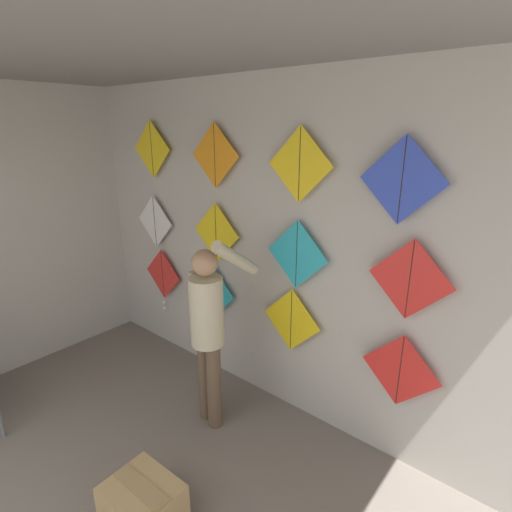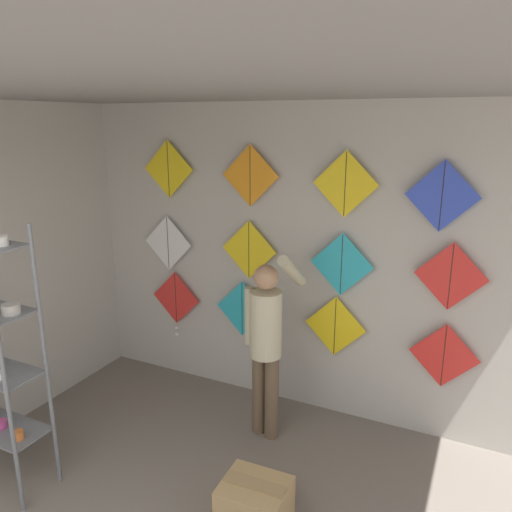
% 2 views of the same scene
% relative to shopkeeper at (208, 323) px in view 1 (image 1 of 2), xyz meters
% --- Properties ---
extents(back_panel, '(4.95, 0.06, 2.80)m').
position_rel_shopkeeper_xyz_m(back_panel, '(-0.04, 0.62, 0.48)').
color(back_panel, '#BCB7AD').
rests_on(back_panel, ground).
extents(ceiling_slab, '(4.95, 4.14, 0.04)m').
position_rel_shopkeeper_xyz_m(ceiling_slab, '(-0.04, -1.08, 1.90)').
color(ceiling_slab, gray).
extents(shopkeeper, '(0.41, 0.54, 1.63)m').
position_rel_shopkeeper_xyz_m(shopkeeper, '(0.00, 0.00, 0.00)').
color(shopkeeper, brown).
rests_on(shopkeeper, ground).
extents(cardboard_box, '(0.46, 0.39, 0.31)m').
position_rel_shopkeeper_xyz_m(cardboard_box, '(0.35, -0.94, -0.77)').
color(cardboard_box, tan).
rests_on(cardboard_box, ground).
extents(kite_0, '(0.55, 0.04, 0.69)m').
position_rel_shopkeeper_xyz_m(kite_0, '(-1.27, 0.53, -0.07)').
color(kite_0, red).
extents(kite_1, '(0.55, 0.01, 0.55)m').
position_rel_shopkeeper_xyz_m(kite_1, '(-0.50, 0.53, -0.04)').
color(kite_1, '#28B2C6').
extents(kite_2, '(0.55, 0.01, 0.55)m').
position_rel_shopkeeper_xyz_m(kite_2, '(0.43, 0.53, -0.04)').
color(kite_2, yellow).
extents(kite_3, '(0.55, 0.01, 0.55)m').
position_rel_shopkeeper_xyz_m(kite_3, '(1.34, 0.53, -0.13)').
color(kite_3, red).
extents(kite_4, '(0.55, 0.01, 0.55)m').
position_rel_shopkeeper_xyz_m(kite_4, '(-1.33, 0.53, 0.53)').
color(kite_4, white).
extents(kite_5, '(0.55, 0.01, 0.55)m').
position_rel_shopkeeper_xyz_m(kite_5, '(-0.42, 0.53, 0.56)').
color(kite_5, yellow).
extents(kite_6, '(0.55, 0.01, 0.55)m').
position_rel_shopkeeper_xyz_m(kite_6, '(0.46, 0.53, 0.53)').
color(kite_6, '#28B2C6').
extents(kite_7, '(0.55, 0.01, 0.55)m').
position_rel_shopkeeper_xyz_m(kite_7, '(1.33, 0.53, 0.54)').
color(kite_7, red).
extents(kite_8, '(0.55, 0.01, 0.55)m').
position_rel_shopkeeper_xyz_m(kite_8, '(-1.29, 0.53, 1.26)').
color(kite_8, yellow).
extents(kite_9, '(0.55, 0.01, 0.55)m').
position_rel_shopkeeper_xyz_m(kite_9, '(-0.41, 0.53, 1.24)').
color(kite_9, orange).
extents(kite_10, '(0.55, 0.01, 0.55)m').
position_rel_shopkeeper_xyz_m(kite_10, '(0.46, 0.53, 1.22)').
color(kite_10, yellow).
extents(kite_11, '(0.55, 0.01, 0.55)m').
position_rel_shopkeeper_xyz_m(kite_11, '(1.21, 0.53, 1.17)').
color(kite_11, blue).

